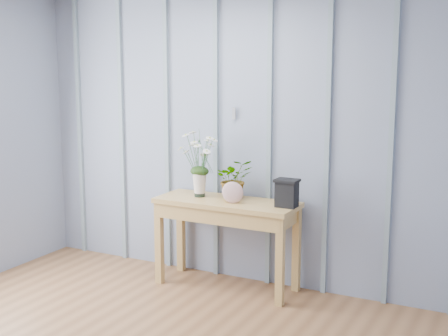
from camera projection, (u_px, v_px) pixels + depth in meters
The scene contains 6 objects.
room_shell at pixel (154, 46), 3.99m from camera, with size 4.00×4.50×2.50m.
sideboard at pixel (227, 214), 5.18m from camera, with size 1.20×0.45×0.75m.
daisy_vase at pixel (199, 155), 5.24m from camera, with size 0.40×0.31×0.57m.
spider_plant at pixel (234, 179), 5.19m from camera, with size 0.31×0.26×0.34m, color #18320F.
felt_disc_vessel at pixel (233, 193), 5.04m from camera, with size 0.18×0.05×0.18m, color #8E4B65.
carved_box at pixel (287, 193), 4.92m from camera, with size 0.18×0.14×0.22m.
Camera 1 is at (2.24, -2.50, 1.92)m, focal length 50.00 mm.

